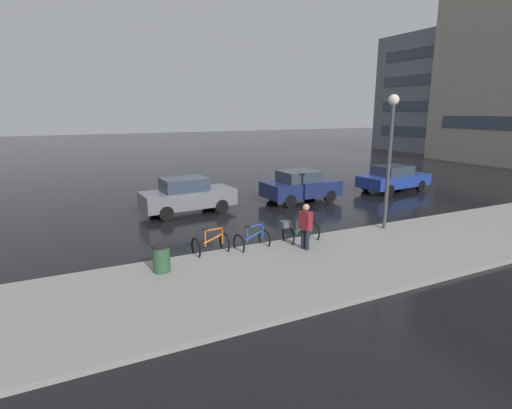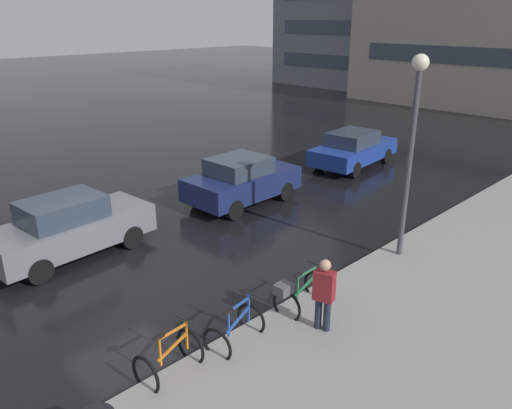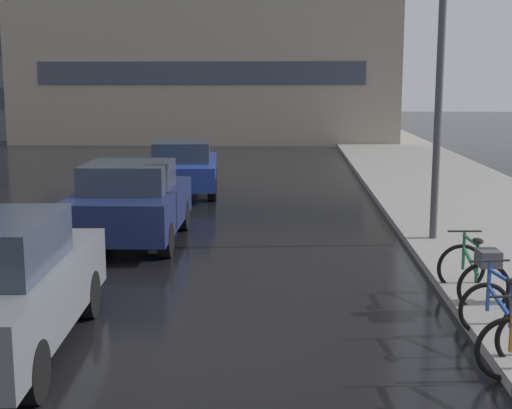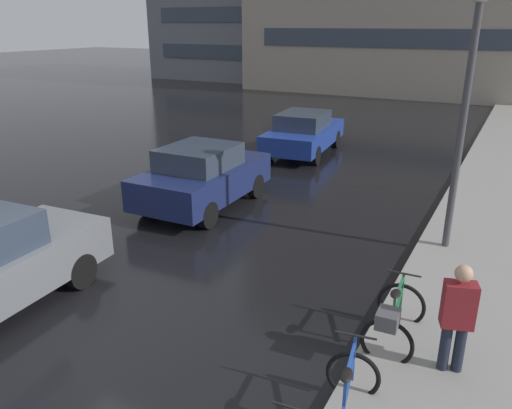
% 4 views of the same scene
% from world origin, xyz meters
% --- Properties ---
extents(ground_plane, '(140.00, 140.00, 0.00)m').
position_xyz_m(ground_plane, '(0.00, 0.00, 0.00)').
color(ground_plane, black).
extents(sidewalk_kerb, '(4.80, 60.00, 0.14)m').
position_xyz_m(sidewalk_kerb, '(6.00, 10.00, 0.07)').
color(sidewalk_kerb, gray).
rests_on(sidewalk_kerb, ground).
extents(bicycle_second, '(0.85, 1.19, 1.00)m').
position_xyz_m(bicycle_second, '(3.87, 0.20, 0.39)').
color(bicycle_second, black).
rests_on(bicycle_second, ground).
extents(bicycle_third, '(0.79, 1.42, 0.99)m').
position_xyz_m(bicycle_third, '(3.97, 1.93, 0.50)').
color(bicycle_third, black).
rests_on(bicycle_third, ground).
extents(car_navy, '(2.02, 3.95, 1.61)m').
position_xyz_m(car_navy, '(-1.80, 5.68, 0.81)').
color(car_navy, navy).
rests_on(car_navy, ground).
extents(car_blue, '(2.29, 4.51, 1.51)m').
position_xyz_m(car_blue, '(-1.73, 12.00, 0.76)').
color(car_blue, navy).
rests_on(car_blue, ground).
extents(streetlamp, '(0.39, 0.39, 5.18)m').
position_xyz_m(streetlamp, '(4.13, 5.77, 3.42)').
color(streetlamp, '#424247').
rests_on(streetlamp, ground).
extents(building_facade_side, '(16.64, 9.12, 12.82)m').
position_xyz_m(building_facade_side, '(-15.18, 34.44, 6.41)').
color(building_facade_side, slate).
rests_on(building_facade_side, ground).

